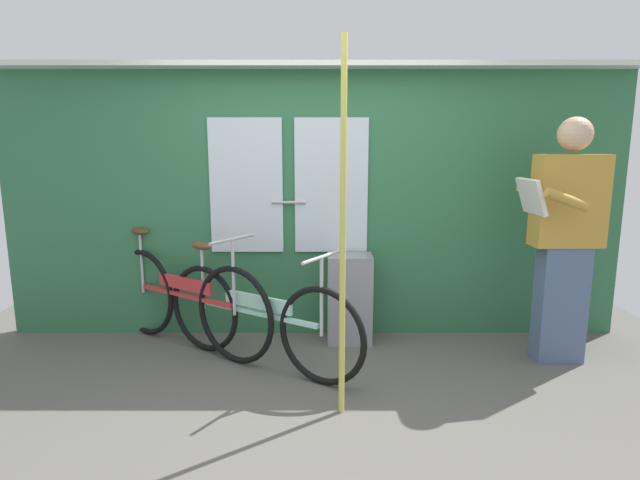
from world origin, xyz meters
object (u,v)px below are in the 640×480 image
(bicycle_near_door, at_px, (258,318))
(trash_bin_by_wall, at_px, (350,299))
(bicycle_leaning_behind, at_px, (186,300))
(passenger_reading_newspaper, at_px, (566,236))
(handrail_pole, at_px, (344,235))

(bicycle_near_door, relative_size, trash_bin_by_wall, 2.09)
(bicycle_leaning_behind, height_order, passenger_reading_newspaper, passenger_reading_newspaper)
(passenger_reading_newspaper, xyz_separation_m, handrail_pole, (-1.65, -0.77, 0.14))
(trash_bin_by_wall, relative_size, handrail_pole, 0.33)
(bicycle_near_door, xyz_separation_m, passenger_reading_newspaper, (2.24, 0.10, 0.59))
(bicycle_leaning_behind, xyz_separation_m, passenger_reading_newspaper, (2.86, -0.26, 0.56))
(bicycle_leaning_behind, distance_m, handrail_pole, 1.74)
(bicycle_near_door, bearing_deg, passenger_reading_newspaper, 34.95)
(bicycle_leaning_behind, bearing_deg, handrail_pole, -6.38)
(bicycle_near_door, height_order, bicycle_leaning_behind, bicycle_leaning_behind)
(bicycle_leaning_behind, relative_size, handrail_pole, 0.69)
(handrail_pole, bearing_deg, passenger_reading_newspaper, 24.99)
(passenger_reading_newspaper, relative_size, handrail_pole, 0.82)
(passenger_reading_newspaper, height_order, trash_bin_by_wall, passenger_reading_newspaper)
(handrail_pole, bearing_deg, bicycle_near_door, 131.29)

